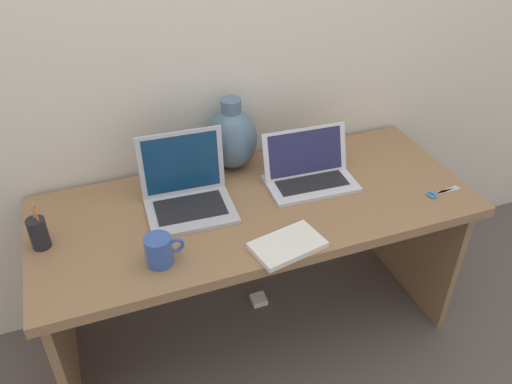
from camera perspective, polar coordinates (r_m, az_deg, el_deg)
The scene contains 11 objects.
ground_plane at distance 2.46m, azimuth 0.00°, elevation -14.57°, with size 6.00×6.00×0.00m, color #564C47.
back_wall at distance 2.06m, azimuth -3.83°, elevation 15.99°, with size 4.40×0.04×2.40m, color beige.
desk at distance 2.05m, azimuth 0.00°, elevation -4.33°, with size 1.66×0.68×0.71m.
laptop_left at distance 1.94m, azimuth -7.63°, elevation 0.50°, with size 0.33×0.27×0.27m.
laptop_right at distance 2.07m, azimuth 5.73°, elevation 2.50°, with size 0.36×0.23×0.20m.
green_vase at distance 2.12m, azimuth -2.65°, elevation 5.98°, with size 0.21×0.21×0.30m.
notebook_stack at distance 1.77m, azimuth 3.46°, elevation -5.81°, with size 0.24×0.15×0.02m, color silver.
coffee_mug at distance 1.71m, azimuth -10.49°, elevation -6.29°, with size 0.13×0.09×0.10m.
pen_cup at distance 1.88m, azimuth -22.67°, elevation -4.14°, with size 0.06×0.06×0.18m.
scissors at distance 2.13m, azimuth 19.25°, elevation -0.11°, with size 0.15×0.05×0.01m.
power_brick at distance 2.55m, azimuth 0.29°, elevation -11.68°, with size 0.07×0.07×0.03m, color white.
Camera 1 is at (-0.55, -1.48, 1.88)m, focal length 36.60 mm.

